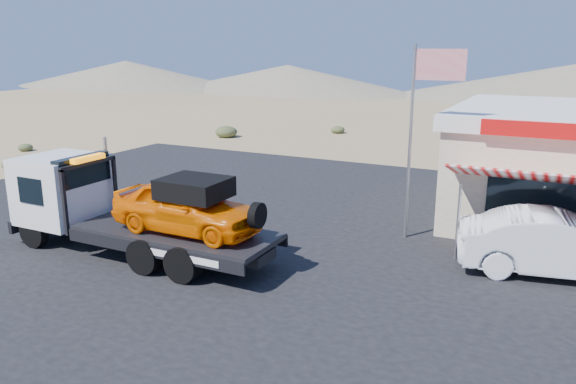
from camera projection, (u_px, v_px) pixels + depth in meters
name	position (u px, v px, depth m)	size (l,w,h in m)	color
ground	(202.00, 259.00, 16.13)	(120.00, 120.00, 0.00)	#8E7A51
asphalt_lot	(309.00, 238.00, 17.85)	(32.00, 24.00, 0.02)	black
tow_truck	(133.00, 205.00, 16.19)	(8.31, 2.46, 2.78)	black
white_sedan	(559.00, 245.00, 14.81)	(1.78, 5.10, 1.68)	silver
flagpole	(419.00, 121.00, 16.91)	(1.55, 0.10, 6.00)	#99999E
desert_scrub	(112.00, 151.00, 30.92)	(29.47, 34.62, 0.79)	#3F4626
distant_hills	(401.00, 80.00, 67.54)	(126.00, 48.00, 4.20)	#726B59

